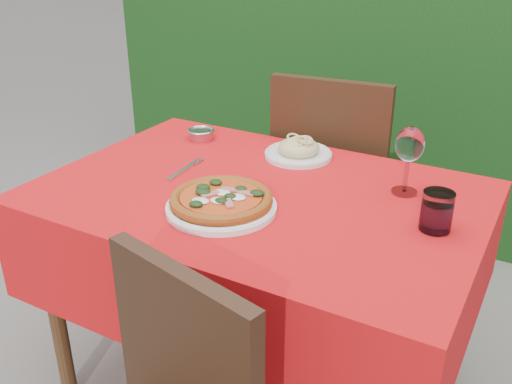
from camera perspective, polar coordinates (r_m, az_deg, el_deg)
The scene contains 9 objects.
hedge at distance 2.99m, azimuth 15.40°, elevation 14.13°, with size 3.20×0.55×1.78m.
dining_table at distance 1.72m, azimuth 0.24°, elevation -4.42°, with size 1.26×0.86×0.75m.
chair_far at distance 2.23m, azimuth 7.79°, elevation 1.37°, with size 0.48×0.48×0.96m.
pizza_plate at distance 1.52m, azimuth -3.50°, elevation -0.99°, with size 0.30×0.30×0.06m.
pasta_plate at distance 1.88m, azimuth 4.26°, elevation 4.15°, with size 0.22×0.22×0.06m.
water_glass at distance 1.49m, azimuth 17.61°, elevation -2.03°, with size 0.08×0.08×0.10m.
wine_glass at distance 1.63m, azimuth 15.11°, elevation 4.34°, with size 0.08×0.08×0.20m.
fork at distance 1.78m, azimuth -7.45°, elevation 2.08°, with size 0.03×0.21×0.01m, color silver.
steel_ramekin at distance 2.05m, azimuth -5.52°, elevation 5.71°, with size 0.09×0.09×0.03m, color #B6B7BE.
Camera 1 is at (0.73, -1.30, 1.44)m, focal length 40.00 mm.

